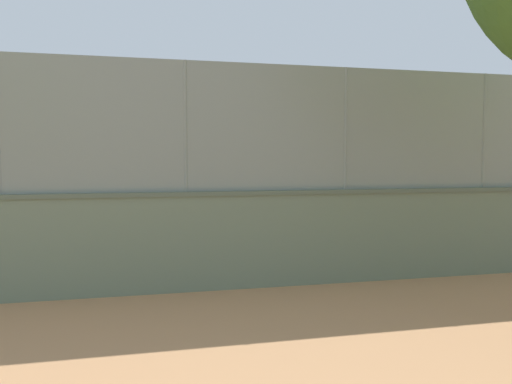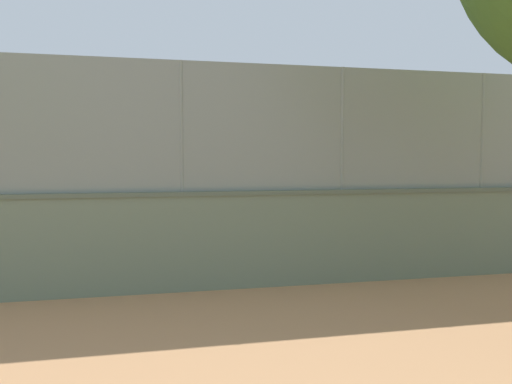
{
  "view_description": "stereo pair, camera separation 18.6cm",
  "coord_description": "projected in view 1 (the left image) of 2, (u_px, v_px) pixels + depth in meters",
  "views": [
    {
      "loc": [
        1.69,
        20.67,
        2.43
      ],
      "look_at": [
        -2.0,
        5.4,
        1.43
      ],
      "focal_mm": 35.72,
      "sensor_mm": 36.0,
      "label": 1
    },
    {
      "loc": [
        1.51,
        20.71,
        2.43
      ],
      "look_at": [
        -2.0,
        5.4,
        1.43
      ],
      "focal_mm": 35.72,
      "sensor_mm": 36.0,
      "label": 2
    }
  ],
  "objects": [
    {
      "name": "fence_panel_on_wall",
      "position": [
        345.0,
        129.0,
        10.0
      ],
      "size": [
        31.39,
        0.1,
        2.39
      ],
      "color": "gray",
      "rests_on": "perimeter_wall"
    },
    {
      "name": "sports_ball",
      "position": [
        247.0,
        223.0,
        18.94
      ],
      "size": [
        0.15,
        0.15,
        0.15
      ],
      "primitive_type": "sphere",
      "color": "yellow",
      "rests_on": "ground_plane"
    },
    {
      "name": "ground_plane",
      "position": [
        177.0,
        220.0,
        20.6
      ],
      "size": [
        260.0,
        260.0,
        0.0
      ],
      "primitive_type": "plane",
      "color": "tan"
    },
    {
      "name": "player_near_wall_returning",
      "position": [
        177.0,
        196.0,
        20.12
      ],
      "size": [
        0.73,
        1.24,
        1.68
      ],
      "color": "#591919",
      "rests_on": "ground_plane"
    },
    {
      "name": "player_baseline_waiting",
      "position": [
        270.0,
        196.0,
        20.42
      ],
      "size": [
        0.75,
        1.21,
        1.62
      ],
      "color": "#591919",
      "rests_on": "ground_plane"
    },
    {
      "name": "perimeter_wall",
      "position": [
        344.0,
        235.0,
        10.13
      ],
      "size": [
        31.96,
        0.38,
        1.84
      ],
      "color": "slate",
      "rests_on": "ground_plane"
    }
  ]
}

